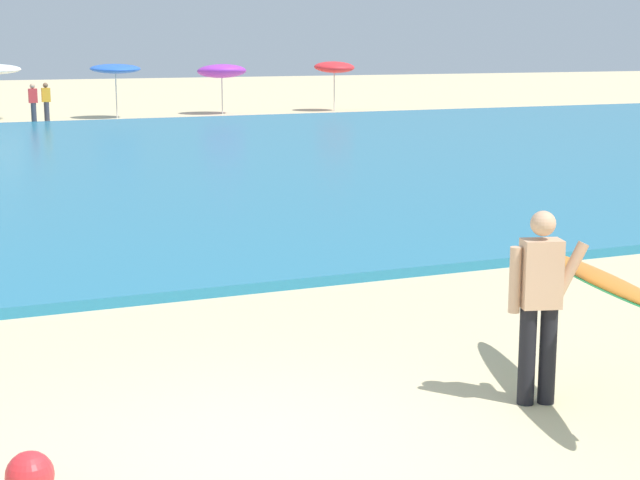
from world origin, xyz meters
The scene contains 9 objects.
ground_plane centered at (0.00, 0.00, 0.00)m, with size 160.00×160.00×0.00m, color beige.
sea centered at (0.00, 18.77, 0.07)m, with size 120.00×28.00×0.14m, color teal.
surfer_with_board centered at (2.84, 0.00, 1.04)m, with size 1.35×2.94×1.73m.
beach_umbrella_4 centered at (6.38, 34.99, 2.03)m, with size 2.07×2.08×2.27m.
beach_umbrella_5 centered at (11.18, 35.64, 1.87)m, with size 2.14×2.17×2.23m.
beach_umbrella_6 centered at (16.52, 35.49, 1.99)m, with size 1.85×1.88×2.29m.
beachgoer_near_row_left centered at (3.29, 33.30, 0.84)m, with size 0.32×0.20×1.58m.
beachgoer_near_row_mid centered at (2.74, 32.88, 0.84)m, with size 0.32×0.20×1.58m.
beach_ball centered at (-1.79, -0.08, 0.17)m, with size 0.34×0.34×0.34m, color red.
Camera 1 is at (-2.53, -6.92, 3.15)m, focal length 56.43 mm.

